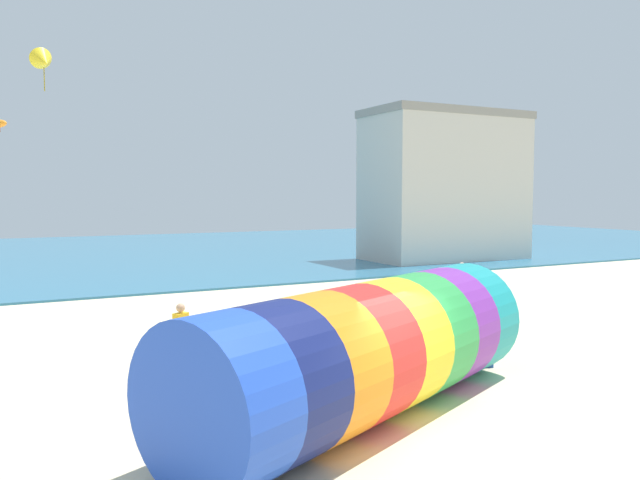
{
  "coord_description": "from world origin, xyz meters",
  "views": [
    {
      "loc": [
        -6.7,
        -8.59,
        4.36
      ],
      "look_at": [
        -0.42,
        3.62,
        3.35
      ],
      "focal_mm": 35.0,
      "sensor_mm": 36.0,
      "label": 1
    }
  ],
  "objects_px": {
    "kite_yellow_delta": "(44,61)",
    "bystander_far_left": "(462,280)",
    "bystander_mid_beach": "(181,336)",
    "cooler_box": "(482,359)",
    "kite_handler": "(476,327)",
    "giant_inflatable_tube": "(368,350)"
  },
  "relations": [
    {
      "from": "bystander_far_left",
      "to": "giant_inflatable_tube",
      "type": "bearing_deg",
      "value": -136.98
    },
    {
      "from": "kite_yellow_delta",
      "to": "cooler_box",
      "type": "height_order",
      "value": "kite_yellow_delta"
    },
    {
      "from": "cooler_box",
      "to": "bystander_far_left",
      "type": "bearing_deg",
      "value": 52.83
    },
    {
      "from": "kite_yellow_delta",
      "to": "cooler_box",
      "type": "relative_size",
      "value": 2.77
    },
    {
      "from": "kite_handler",
      "to": "bystander_mid_beach",
      "type": "bearing_deg",
      "value": 158.3
    },
    {
      "from": "kite_yellow_delta",
      "to": "bystander_far_left",
      "type": "height_order",
      "value": "kite_yellow_delta"
    },
    {
      "from": "giant_inflatable_tube",
      "to": "cooler_box",
      "type": "xyz_separation_m",
      "value": [
        4.49,
        1.76,
        -1.14
      ]
    },
    {
      "from": "kite_handler",
      "to": "cooler_box",
      "type": "bearing_deg",
      "value": -108.37
    },
    {
      "from": "kite_handler",
      "to": "bystander_mid_beach",
      "type": "distance_m",
      "value": 7.56
    },
    {
      "from": "kite_yellow_delta",
      "to": "giant_inflatable_tube",
      "type": "bearing_deg",
      "value": -68.42
    },
    {
      "from": "bystander_mid_beach",
      "to": "cooler_box",
      "type": "xyz_separation_m",
      "value": [
        6.89,
        -3.2,
        -0.67
      ]
    },
    {
      "from": "kite_handler",
      "to": "cooler_box",
      "type": "height_order",
      "value": "kite_handler"
    },
    {
      "from": "giant_inflatable_tube",
      "to": "bystander_far_left",
      "type": "xyz_separation_m",
      "value": [
        10.8,
        10.08,
        -0.55
      ]
    },
    {
      "from": "kite_handler",
      "to": "bystander_mid_beach",
      "type": "xyz_separation_m",
      "value": [
        -7.02,
        2.79,
        -0.07
      ]
    },
    {
      "from": "bystander_mid_beach",
      "to": "cooler_box",
      "type": "bearing_deg",
      "value": -24.91
    },
    {
      "from": "kite_yellow_delta",
      "to": "bystander_mid_beach",
      "type": "xyz_separation_m",
      "value": [
        2.47,
        -7.35,
        -7.86
      ]
    },
    {
      "from": "kite_yellow_delta",
      "to": "bystander_mid_beach",
      "type": "bearing_deg",
      "value": -71.39
    },
    {
      "from": "giant_inflatable_tube",
      "to": "cooler_box",
      "type": "distance_m",
      "value": 4.96
    },
    {
      "from": "bystander_far_left",
      "to": "kite_yellow_delta",
      "type": "bearing_deg",
      "value": 171.91
    },
    {
      "from": "kite_yellow_delta",
      "to": "bystander_far_left",
      "type": "relative_size",
      "value": 0.94
    },
    {
      "from": "cooler_box",
      "to": "bystander_mid_beach",
      "type": "bearing_deg",
      "value": 155.09
    },
    {
      "from": "giant_inflatable_tube",
      "to": "cooler_box",
      "type": "height_order",
      "value": "giant_inflatable_tube"
    }
  ]
}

